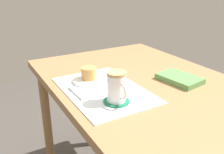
{
  "coord_description": "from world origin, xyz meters",
  "views": [
    {
      "loc": [
        0.77,
        -0.62,
        1.16
      ],
      "look_at": [
        -0.04,
        -0.16,
        0.78
      ],
      "focal_mm": 40.0,
      "sensor_mm": 36.0,
      "label": 1
    }
  ],
  "objects_px": {
    "pastry_plate": "(89,80)",
    "coffee_mug": "(117,87)",
    "pastry": "(89,73)",
    "dining_table": "(148,101)",
    "small_book": "(180,79)"
  },
  "relations": [
    {
      "from": "coffee_mug",
      "to": "small_book",
      "type": "bearing_deg",
      "value": 96.55
    },
    {
      "from": "dining_table",
      "to": "small_book",
      "type": "distance_m",
      "value": 0.17
    },
    {
      "from": "pastry",
      "to": "coffee_mug",
      "type": "height_order",
      "value": "coffee_mug"
    },
    {
      "from": "pastry",
      "to": "small_book",
      "type": "bearing_deg",
      "value": 61.63
    },
    {
      "from": "small_book",
      "to": "pastry",
      "type": "bearing_deg",
      "value": -127.11
    },
    {
      "from": "dining_table",
      "to": "pastry",
      "type": "xyz_separation_m",
      "value": [
        -0.15,
        -0.21,
        0.13
      ]
    },
    {
      "from": "dining_table",
      "to": "pastry",
      "type": "distance_m",
      "value": 0.29
    },
    {
      "from": "dining_table",
      "to": "coffee_mug",
      "type": "bearing_deg",
      "value": -68.66
    },
    {
      "from": "pastry_plate",
      "to": "small_book",
      "type": "relative_size",
      "value": 0.81
    },
    {
      "from": "pastry_plate",
      "to": "small_book",
      "type": "xyz_separation_m",
      "value": [
        0.19,
        0.35,
        0.0
      ]
    },
    {
      "from": "pastry_plate",
      "to": "coffee_mug",
      "type": "xyz_separation_m",
      "value": [
        0.23,
        0.0,
        0.05
      ]
    },
    {
      "from": "dining_table",
      "to": "pastry",
      "type": "bearing_deg",
      "value": -124.47
    },
    {
      "from": "dining_table",
      "to": "pastry_plate",
      "type": "bearing_deg",
      "value": -124.47
    },
    {
      "from": "pastry",
      "to": "coffee_mug",
      "type": "bearing_deg",
      "value": 0.9
    },
    {
      "from": "coffee_mug",
      "to": "small_book",
      "type": "xyz_separation_m",
      "value": [
        -0.04,
        0.34,
        -0.05
      ]
    }
  ]
}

